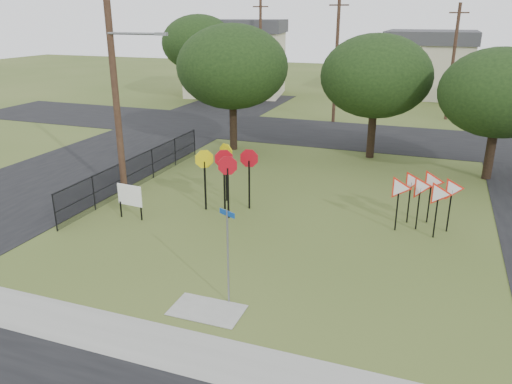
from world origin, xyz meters
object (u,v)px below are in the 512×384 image
yield_sign_cluster (425,189)px  street_name_sign (228,251)px  stop_sign_cluster (226,165)px  info_board (130,196)px

yield_sign_cluster → street_name_sign: bearing=-123.8°
stop_sign_cluster → info_board: stop_sign_cluster is taller
stop_sign_cluster → info_board: (-3.18, -2.28, -0.96)m
yield_sign_cluster → info_board: (-10.92, -2.93, -0.66)m
stop_sign_cluster → yield_sign_cluster: size_ratio=0.94×
stop_sign_cluster → street_name_sign: bearing=-66.4°
yield_sign_cluster → info_board: yield_sign_cluster is taller
street_name_sign → stop_sign_cluster: (-2.88, 6.59, 0.29)m
street_name_sign → yield_sign_cluster: (4.85, 7.24, -0.01)m
street_name_sign → yield_sign_cluster: size_ratio=1.02×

